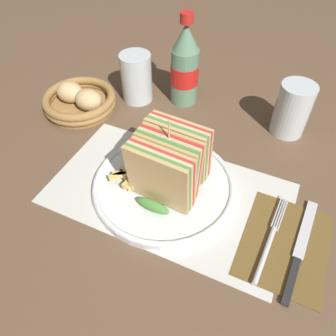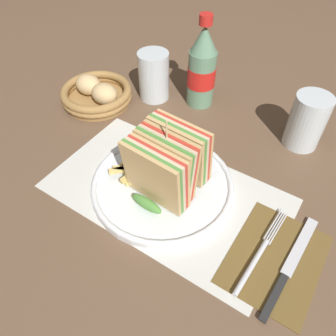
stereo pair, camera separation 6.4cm
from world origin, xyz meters
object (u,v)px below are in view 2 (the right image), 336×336
object	(u,v)px
club_sandwich	(167,164)
fork	(257,257)
glass_near	(306,124)
coke_bottle_near	(202,69)
bread_basket	(97,94)
plate_main	(162,184)
knife	(290,266)
glass_far	(154,76)

from	to	relation	value
club_sandwich	fork	bearing A→B (deg)	-11.64
fork	glass_near	world-z (taller)	glass_near
fork	glass_near	xyz separation A→B (m)	(-0.03, 0.33, 0.04)
glass_near	coke_bottle_near	bearing A→B (deg)	177.23
fork	coke_bottle_near	world-z (taller)	coke_bottle_near
club_sandwich	bread_basket	world-z (taller)	club_sandwich
plate_main	glass_near	bearing A→B (deg)	56.63
club_sandwich	fork	world-z (taller)	club_sandwich
plate_main	fork	world-z (taller)	plate_main
glass_near	knife	bearing A→B (deg)	-74.92
knife	glass_near	distance (m)	0.32
coke_bottle_near	glass_near	bearing A→B (deg)	-2.77
club_sandwich	glass_far	size ratio (longest dim) A/B	1.29
plate_main	bread_basket	size ratio (longest dim) A/B	1.56
plate_main	fork	xyz separation A→B (m)	(0.22, -0.04, -0.00)
fork	knife	bearing A→B (deg)	20.59
plate_main	bread_basket	distance (m)	0.34
club_sandwich	knife	size ratio (longest dim) A/B	0.73
coke_bottle_near	knife	bearing A→B (deg)	-42.63
plate_main	bread_basket	xyz separation A→B (m)	(-0.30, 0.15, 0.01)
club_sandwich	coke_bottle_near	distance (m)	0.31
bread_basket	fork	bearing A→B (deg)	-20.52
knife	bread_basket	world-z (taller)	bread_basket
club_sandwich	knife	bearing A→B (deg)	-5.84
bread_basket	glass_far	bearing A→B (deg)	42.62
club_sandwich	coke_bottle_near	xyz separation A→B (m)	(-0.09, 0.30, 0.02)
plate_main	knife	xyz separation A→B (m)	(0.27, -0.03, -0.00)
glass_far	plate_main	bearing A→B (deg)	-52.31
fork	coke_bottle_near	xyz separation A→B (m)	(-0.30, 0.34, 0.09)
coke_bottle_near	fork	bearing A→B (deg)	-48.50
coke_bottle_near	glass_far	size ratio (longest dim) A/B	1.83
club_sandwich	glass_near	xyz separation A→B (m)	(0.17, 0.28, -0.02)
plate_main	coke_bottle_near	size ratio (longest dim) A/B	1.26
knife	coke_bottle_near	xyz separation A→B (m)	(-0.35, 0.32, 0.09)
fork	glass_near	distance (m)	0.33
knife	bread_basket	size ratio (longest dim) A/B	1.21
knife	glass_far	xyz separation A→B (m)	(-0.46, 0.28, 0.06)
fork	glass_far	bearing A→B (deg)	147.39
club_sandwich	plate_main	bearing A→B (deg)	169.58
glass_near	fork	bearing A→B (deg)	-84.29
glass_far	bread_basket	size ratio (longest dim) A/B	0.68
glass_near	bread_basket	distance (m)	0.51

